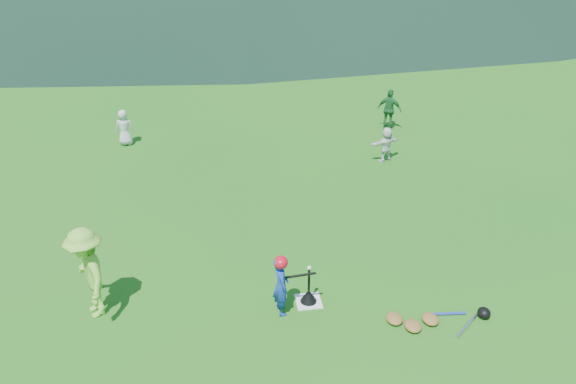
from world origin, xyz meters
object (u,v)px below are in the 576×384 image
(fielder_a, at_px, (124,128))
(equipment_pile, at_px, (431,319))
(batter_child, at_px, (281,286))
(fielder_d, at_px, (386,144))
(adult_coach, at_px, (88,273))
(fielder_c, at_px, (389,110))
(batting_tee, at_px, (309,296))
(home_plate, at_px, (308,301))

(fielder_a, relative_size, equipment_pile, 0.58)
(batter_child, height_order, fielder_d, batter_child)
(adult_coach, height_order, equipment_pile, adult_coach)
(fielder_c, bearing_deg, batting_tee, 97.54)
(batter_child, height_order, fielder_a, batter_child)
(adult_coach, height_order, fielder_d, adult_coach)
(fielder_c, bearing_deg, home_plate, 97.54)
(fielder_d, height_order, equipment_pile, fielder_d)
(home_plate, height_order, adult_coach, adult_coach)
(home_plate, distance_m, fielder_c, 8.75)
(adult_coach, distance_m, fielder_a, 7.51)
(fielder_a, xyz_separation_m, equipment_pile, (5.90, -8.59, -0.45))
(fielder_d, height_order, batting_tee, fielder_d)
(fielder_d, relative_size, batting_tee, 1.41)
(home_plate, bearing_deg, fielder_c, 63.46)
(adult_coach, relative_size, fielder_a, 1.61)
(fielder_a, bearing_deg, fielder_d, 166.28)
(batter_child, height_order, batting_tee, batter_child)
(home_plate, bearing_deg, batter_child, -160.06)
(batter_child, distance_m, fielder_c, 9.14)
(fielder_c, relative_size, equipment_pile, 0.70)
(fielder_a, xyz_separation_m, fielder_c, (7.85, 0.06, 0.11))
(equipment_pile, bearing_deg, batting_tee, 156.74)
(adult_coach, distance_m, batting_tee, 3.78)
(batter_child, bearing_deg, fielder_c, -35.71)
(home_plate, bearing_deg, fielder_d, 60.80)
(adult_coach, bearing_deg, fielder_c, 112.97)
(fielder_c, bearing_deg, adult_coach, 78.89)
(adult_coach, relative_size, equipment_pile, 0.93)
(batter_child, bearing_deg, fielder_d, -39.01)
(fielder_c, height_order, batting_tee, fielder_c)
(fielder_a, height_order, fielder_d, fielder_a)
(batting_tee, relative_size, equipment_pile, 0.38)
(batting_tee, height_order, equipment_pile, batting_tee)
(home_plate, xyz_separation_m, adult_coach, (-3.70, 0.26, 0.83))
(home_plate, height_order, fielder_a, fielder_a)
(home_plate, xyz_separation_m, batting_tee, (0.00, 0.00, 0.12))
(batting_tee, xyz_separation_m, equipment_pile, (1.95, -0.84, -0.06))
(home_plate, distance_m, adult_coach, 3.80)
(batter_child, height_order, adult_coach, adult_coach)
(home_plate, relative_size, batting_tee, 0.66)
(fielder_c, distance_m, equipment_pile, 8.88)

